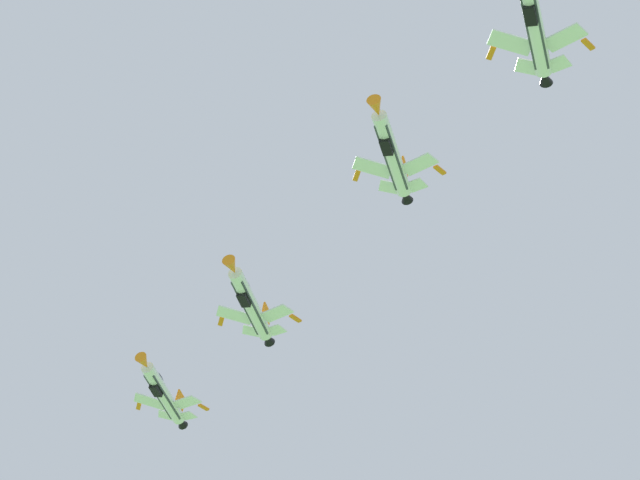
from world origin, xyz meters
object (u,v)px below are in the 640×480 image
Objects in this scene: fighter_jet_left_wing at (391,153)px; fighter_jet_right_wing at (250,303)px; fighter_jet_left_outer at (163,393)px; fighter_jet_lead at (534,24)px.

fighter_jet_right_wing is (-19.17, 17.54, -4.29)m from fighter_jet_left_wing.
fighter_jet_right_wing is 1.00× the size of fighter_jet_left_outer.
fighter_jet_right_wing is at bearing 134.94° from fighter_jet_left_outer.
fighter_jet_right_wing is 25.06m from fighter_jet_left_outer.
fighter_jet_lead is 50.05m from fighter_jet_right_wing.
fighter_jet_left_wing is 26.33m from fighter_jet_right_wing.
fighter_jet_right_wing is at bearing -39.68° from fighter_jet_lead.
fighter_jet_left_wing reaches higher than fighter_jet_left_outer.
fighter_jet_left_outer reaches higher than fighter_jet_right_wing.
fighter_jet_left_outer is (-34.95, 36.83, -1.69)m from fighter_jet_left_wing.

